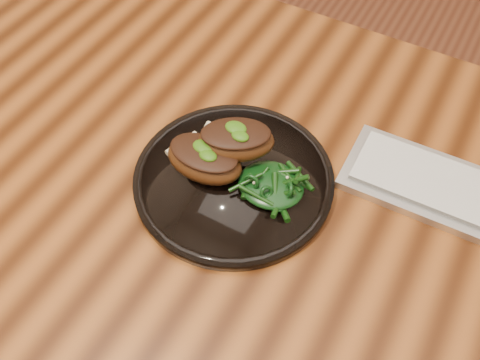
# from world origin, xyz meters

# --- Properties ---
(desk) EXTENTS (1.60, 0.80, 0.75)m
(desk) POSITION_xyz_m (0.00, 0.00, 0.67)
(desk) COLOR #371706
(desk) RESTS_ON ground
(plate) EXTENTS (0.28, 0.28, 0.02)m
(plate) POSITION_xyz_m (0.02, -0.02, 0.76)
(plate) COLOR black
(plate) RESTS_ON desk
(lamb_chop_front) EXTENTS (0.12, 0.08, 0.05)m
(lamb_chop_front) POSITION_xyz_m (-0.02, -0.03, 0.79)
(lamb_chop_front) COLOR #43220C
(lamb_chop_front) RESTS_ON plate
(lamb_chop_back) EXTENTS (0.13, 0.11, 0.05)m
(lamb_chop_back) POSITION_xyz_m (0.01, 0.01, 0.81)
(lamb_chop_back) COLOR #43220C
(lamb_chop_back) RESTS_ON plate
(herb_smear) EXTENTS (0.08, 0.05, 0.01)m
(herb_smear) POSITION_xyz_m (-0.02, 0.04, 0.77)
(herb_smear) COLOR #1D4907
(herb_smear) RESTS_ON plate
(greens_heap) EXTENTS (0.09, 0.09, 0.03)m
(greens_heap) POSITION_xyz_m (0.07, -0.01, 0.78)
(greens_heap) COLOR black
(greens_heap) RESTS_ON plate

